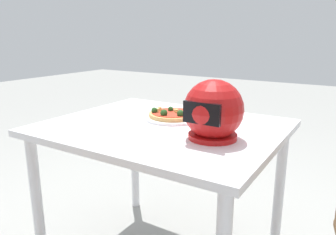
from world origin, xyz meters
name	(u,v)px	position (x,y,z in m)	size (l,w,h in m)	color
dining_table	(163,143)	(0.00, 0.00, 0.64)	(1.05, 0.87, 0.73)	white
pizza_plate	(173,118)	(0.02, -0.12, 0.74)	(0.28, 0.28, 0.01)	white
pizza	(173,114)	(0.02, -0.11, 0.76)	(0.24, 0.24, 0.05)	tan
motorcycle_helmet	(213,111)	(-0.28, 0.07, 0.84)	(0.24, 0.24, 0.24)	#B21414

